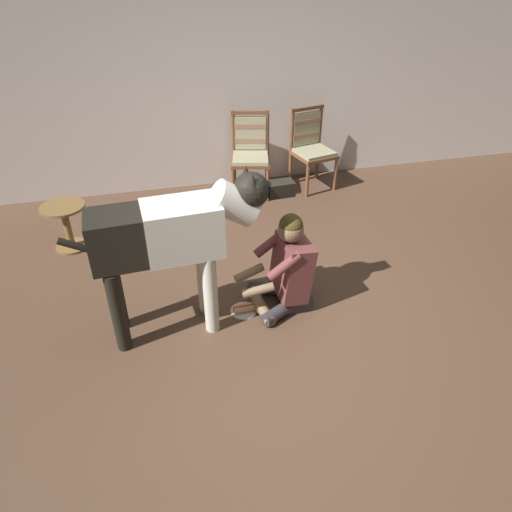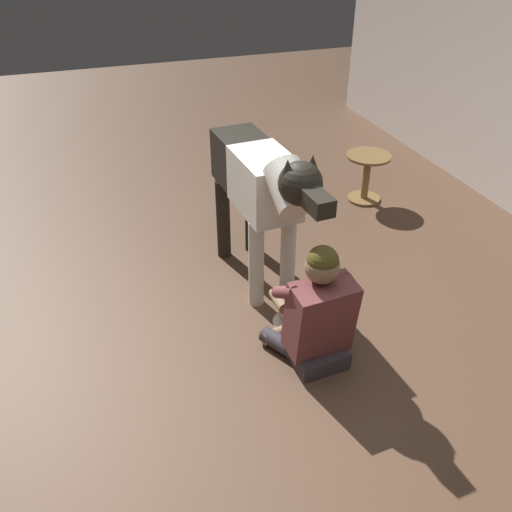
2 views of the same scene
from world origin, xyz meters
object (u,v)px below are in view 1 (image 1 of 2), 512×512
(dining_chair_left_of_pair, at_px, (250,150))
(round_side_table, at_px, (66,223))
(dining_chair_right_of_pair, at_px, (311,144))
(hot_dog_on_plate, at_px, (244,309))
(large_dog, at_px, (175,236))
(person_sitting_on_floor, at_px, (286,269))

(dining_chair_left_of_pair, relative_size, round_side_table, 2.04)
(dining_chair_right_of_pair, distance_m, hot_dog_on_plate, 2.73)
(dining_chair_right_of_pair, relative_size, hot_dog_on_plate, 4.25)
(dining_chair_left_of_pair, xyz_separation_m, large_dog, (-1.11, -2.33, 0.31))
(person_sitting_on_floor, bearing_deg, large_dog, -176.47)
(dining_chair_left_of_pair, relative_size, hot_dog_on_plate, 4.25)
(person_sitting_on_floor, bearing_deg, round_side_table, 143.21)
(dining_chair_left_of_pair, height_order, dining_chair_right_of_pair, same)
(dining_chair_right_of_pair, bearing_deg, large_dog, -129.05)
(person_sitting_on_floor, height_order, hot_dog_on_plate, person_sitting_on_floor)
(dining_chair_left_of_pair, bearing_deg, dining_chair_right_of_pair, 0.01)
(dining_chair_right_of_pair, relative_size, person_sitting_on_floor, 1.12)
(dining_chair_left_of_pair, distance_m, round_side_table, 2.30)
(large_dog, bearing_deg, hot_dog_on_plate, 3.53)
(large_dog, relative_size, hot_dog_on_plate, 7.40)
(round_side_table, bearing_deg, person_sitting_on_floor, -36.79)
(dining_chair_left_of_pair, xyz_separation_m, dining_chair_right_of_pair, (0.77, 0.00, 0.00))
(large_dog, distance_m, hot_dog_on_plate, 0.97)
(hot_dog_on_plate, bearing_deg, person_sitting_on_floor, 3.53)
(person_sitting_on_floor, bearing_deg, dining_chair_left_of_pair, 84.13)
(hot_dog_on_plate, xyz_separation_m, round_side_table, (-1.51, 1.43, 0.26))
(dining_chair_right_of_pair, xyz_separation_m, large_dog, (-1.89, -2.33, 0.31))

